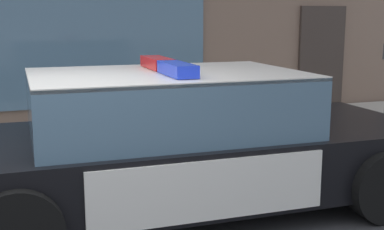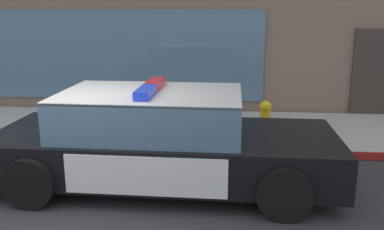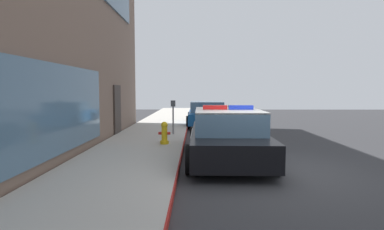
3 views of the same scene
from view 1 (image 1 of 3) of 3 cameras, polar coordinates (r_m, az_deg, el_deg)
name	(u,v)px [view 1 (image 1 of 3)]	position (r m, az deg, el deg)	size (l,w,h in m)	color
sidewalk	(31,149)	(7.57, -17.38, -3.63)	(48.00, 2.76, 0.15)	#B2ADA3
curb_red_paint	(37,178)	(6.23, -16.78, -6.69)	(28.80, 0.04, 0.14)	maroon
police_cruiser	(181,142)	(5.10, -1.26, -3.02)	(4.92, 2.17, 1.49)	black
fire_hydrant	(249,116)	(7.45, 6.29, -0.06)	(0.34, 0.39, 0.73)	gold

